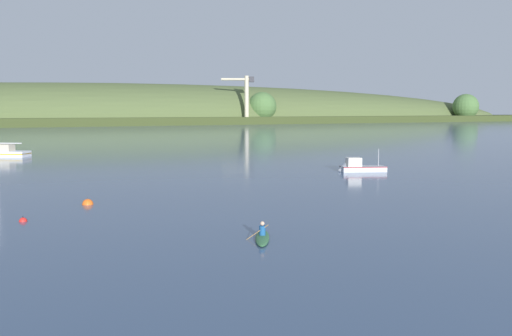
% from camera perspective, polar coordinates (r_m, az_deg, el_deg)
% --- Properties ---
extents(far_shoreline_hill, '(597.24, 97.34, 38.99)m').
position_cam_1_polar(far_shoreline_hill, '(270.07, -10.43, 4.68)').
color(far_shoreline_hill, '#35401E').
rests_on(far_shoreline_hill, ground).
extents(dockside_crane, '(14.98, 7.57, 22.49)m').
position_cam_1_polar(dockside_crane, '(252.52, -1.07, 7.15)').
color(dockside_crane, '#4C4C51').
rests_on(dockside_crane, ground).
extents(fishing_boat_moored, '(5.33, 3.20, 3.04)m').
position_cam_1_polar(fishing_boat_moored, '(57.94, 10.72, -0.05)').
color(fishing_boat_moored, '#ADB2BC').
rests_on(fishing_boat_moored, ground).
extents(canoe_with_paddler, '(2.11, 3.42, 1.02)m').
position_cam_1_polar(canoe_with_paddler, '(27.25, 0.67, -7.33)').
color(canoe_with_paddler, '#33663D').
rests_on(canoe_with_paddler, ground).
extents(mooring_buoy_foreground, '(0.76, 0.76, 0.84)m').
position_cam_1_polar(mooring_buoy_foreground, '(38.91, -17.38, -3.70)').
color(mooring_buoy_foreground, '#EA5B19').
rests_on(mooring_buoy_foreground, ground).
extents(mooring_buoy_off_fishing_boat, '(0.46, 0.46, 0.54)m').
position_cam_1_polar(mooring_buoy_off_fishing_boat, '(34.35, -23.43, -5.20)').
color(mooring_buoy_off_fishing_boat, red).
rests_on(mooring_buoy_off_fishing_boat, ground).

